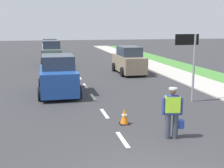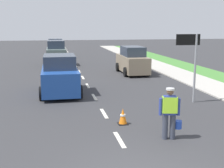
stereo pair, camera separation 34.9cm
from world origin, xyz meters
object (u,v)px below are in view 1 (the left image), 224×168
Objects in this scene: road_worker at (173,110)px; car_oncoming_third at (50,48)px; lane_direction_sign at (190,51)px; traffic_cone_near at (124,116)px; car_oncoming_lead at (58,76)px; car_parked_far at (129,61)px; car_oncoming_second at (52,54)px.

car_oncoming_third reaches higher than road_worker.
lane_direction_sign is 5.05m from traffic_cone_near.
car_oncoming_lead is at bearing 113.96° from road_worker.
lane_direction_sign is 6.81m from car_oncoming_lead.
lane_direction_sign reaches higher than car_oncoming_lead.
road_worker is 13.51m from car_parked_far.
road_worker is 0.39× the size of car_parked_far.
lane_direction_sign is 16.04m from car_oncoming_second.
car_oncoming_third is (0.01, 20.11, -0.01)m from car_oncoming_lead.
car_oncoming_lead is 8.13m from car_parked_far.
car_oncoming_second reaches higher than car_parked_far.
road_worker is at bearing -121.62° from lane_direction_sign.
lane_direction_sign is 5.33× the size of traffic_cone_near.
road_worker is 5.28m from lane_direction_sign.
lane_direction_sign reaches higher than car_parked_far.
traffic_cone_near is at bearing -82.95° from car_oncoming_second.
traffic_cone_near is 0.15× the size of car_oncoming_third.
car_oncoming_lead is 1.04× the size of car_oncoming_third.
car_oncoming_third is at bearing 104.34° from lane_direction_sign.
car_oncoming_second is 8.31m from car_oncoming_third.
car_oncoming_lead reaches higher than car_parked_far.
lane_direction_sign reaches higher than road_worker.
car_oncoming_lead is at bearing 152.95° from lane_direction_sign.
lane_direction_sign is at bearing -75.66° from car_oncoming_third.
road_worker is at bearing -66.04° from car_oncoming_lead.
road_worker is 27.65m from car_oncoming_third.
lane_direction_sign reaches higher than car_oncoming_second.
lane_direction_sign is 0.74× the size of car_parked_far.
lane_direction_sign is (2.66, 4.32, 1.48)m from road_worker.
car_parked_far is at bearing 80.40° from road_worker.
lane_direction_sign is 0.81× the size of car_oncoming_second.
car_parked_far reaches higher than road_worker.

